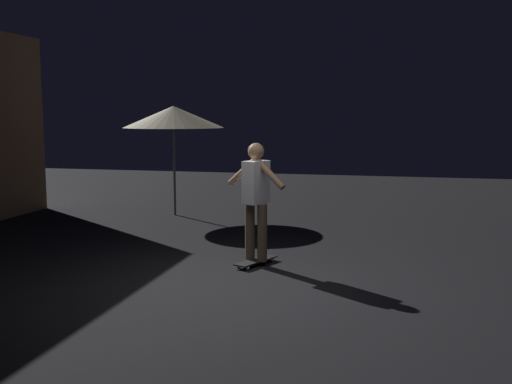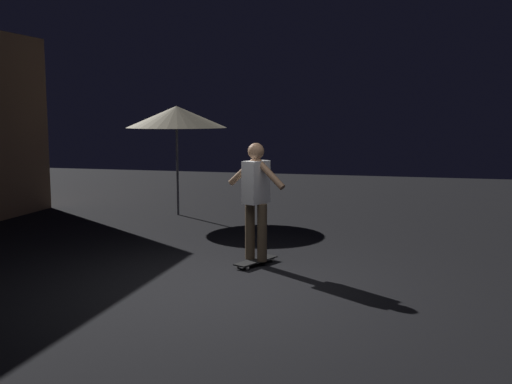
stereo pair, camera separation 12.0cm
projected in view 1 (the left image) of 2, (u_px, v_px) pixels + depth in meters
ground_plane at (233, 288)px, 7.41m from camera, size 28.00×28.00×0.00m
patio_umbrella at (173, 117)px, 12.47m from camera, size 2.10×2.10×2.30m
skateboard_ridden at (256, 261)px, 8.55m from camera, size 0.79×0.50×0.07m
skater at (256, 193)px, 8.42m from camera, size 0.48×0.93×1.67m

